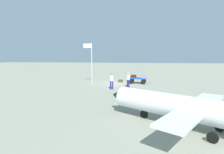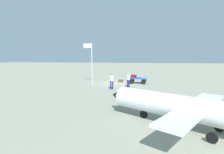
{
  "view_description": "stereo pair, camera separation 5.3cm",
  "coord_description": "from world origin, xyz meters",
  "px_view_note": "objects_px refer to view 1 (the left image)",
  "views": [
    {
      "loc": [
        -2.19,
        21.59,
        3.43
      ],
      "look_at": [
        -0.13,
        6.0,
        1.51
      ],
      "focal_mm": 28.77,
      "sensor_mm": 36.0,
      "label": 1
    },
    {
      "loc": [
        -2.24,
        21.59,
        3.43
      ],
      "look_at": [
        -0.13,
        6.0,
        1.51
      ],
      "focal_mm": 28.77,
      "sensor_mm": 36.0,
      "label": 2
    }
  ],
  "objects_px": {
    "flagpole": "(91,60)",
    "suitcase_olive": "(144,77)",
    "luggage_cart": "(137,79)",
    "suitcase_navy": "(134,76)",
    "airplane_near": "(190,108)",
    "worker_trailing": "(112,80)",
    "worker_lead": "(128,79)",
    "suitcase_dark": "(121,81)",
    "suitcase_maroon": "(133,76)"
  },
  "relations": [
    {
      "from": "luggage_cart",
      "to": "suitcase_dark",
      "type": "bearing_deg",
      "value": -18.94
    },
    {
      "from": "suitcase_maroon",
      "to": "suitcase_olive",
      "type": "xyz_separation_m",
      "value": [
        -1.23,
        0.52,
        -0.04
      ]
    },
    {
      "from": "luggage_cart",
      "to": "suitcase_navy",
      "type": "relative_size",
      "value": 3.81
    },
    {
      "from": "luggage_cart",
      "to": "flagpole",
      "type": "xyz_separation_m",
      "value": [
        5.53,
        1.05,
        2.41
      ]
    },
    {
      "from": "worker_lead",
      "to": "flagpole",
      "type": "relative_size",
      "value": 0.33
    },
    {
      "from": "suitcase_maroon",
      "to": "worker_trailing",
      "type": "relative_size",
      "value": 0.4
    },
    {
      "from": "worker_lead",
      "to": "worker_trailing",
      "type": "bearing_deg",
      "value": 38.62
    },
    {
      "from": "luggage_cart",
      "to": "airplane_near",
      "type": "bearing_deg",
      "value": 99.57
    },
    {
      "from": "suitcase_olive",
      "to": "worker_trailing",
      "type": "xyz_separation_m",
      "value": [
        3.35,
        4.05,
        0.17
      ]
    },
    {
      "from": "suitcase_dark",
      "to": "worker_trailing",
      "type": "height_order",
      "value": "worker_trailing"
    },
    {
      "from": "suitcase_navy",
      "to": "airplane_near",
      "type": "height_order",
      "value": "airplane_near"
    },
    {
      "from": "airplane_near",
      "to": "luggage_cart",
      "type": "bearing_deg",
      "value": -80.43
    },
    {
      "from": "suitcase_dark",
      "to": "worker_trailing",
      "type": "bearing_deg",
      "value": 84.49
    },
    {
      "from": "worker_lead",
      "to": "suitcase_maroon",
      "type": "bearing_deg",
      "value": -98.75
    },
    {
      "from": "suitcase_maroon",
      "to": "worker_trailing",
      "type": "height_order",
      "value": "worker_trailing"
    },
    {
      "from": "worker_lead",
      "to": "worker_trailing",
      "type": "height_order",
      "value": "worker_trailing"
    },
    {
      "from": "worker_trailing",
      "to": "flagpole",
      "type": "xyz_separation_m",
      "value": [
        2.94,
        -3.22,
        1.93
      ]
    },
    {
      "from": "worker_trailing",
      "to": "airplane_near",
      "type": "xyz_separation_m",
      "value": [
        -4.89,
        9.36,
        0.04
      ]
    },
    {
      "from": "suitcase_olive",
      "to": "worker_lead",
      "type": "relative_size",
      "value": 0.36
    },
    {
      "from": "luggage_cart",
      "to": "worker_lead",
      "type": "bearing_deg",
      "value": 71.94
    },
    {
      "from": "suitcase_navy",
      "to": "suitcase_olive",
      "type": "height_order",
      "value": "suitcase_olive"
    },
    {
      "from": "suitcase_olive",
      "to": "airplane_near",
      "type": "distance_m",
      "value": 13.5
    },
    {
      "from": "suitcase_dark",
      "to": "worker_trailing",
      "type": "xyz_separation_m",
      "value": [
        0.48,
        4.99,
        0.82
      ]
    },
    {
      "from": "suitcase_dark",
      "to": "flagpole",
      "type": "distance_m",
      "value": 4.73
    },
    {
      "from": "suitcase_maroon",
      "to": "worker_trailing",
      "type": "distance_m",
      "value": 5.05
    },
    {
      "from": "suitcase_navy",
      "to": "flagpole",
      "type": "xyz_separation_m",
      "value": [
        5.14,
        1.51,
        2.11
      ]
    },
    {
      "from": "airplane_near",
      "to": "flagpole",
      "type": "bearing_deg",
      "value": -58.12
    },
    {
      "from": "suitcase_olive",
      "to": "suitcase_maroon",
      "type": "bearing_deg",
      "value": -22.89
    },
    {
      "from": "suitcase_navy",
      "to": "worker_lead",
      "type": "height_order",
      "value": "worker_lead"
    },
    {
      "from": "worker_trailing",
      "to": "airplane_near",
      "type": "height_order",
      "value": "airplane_near"
    },
    {
      "from": "worker_lead",
      "to": "flagpole",
      "type": "height_order",
      "value": "flagpole"
    },
    {
      "from": "suitcase_olive",
      "to": "suitcase_dark",
      "type": "height_order",
      "value": "suitcase_olive"
    },
    {
      "from": "suitcase_olive",
      "to": "worker_lead",
      "type": "xyz_separation_m",
      "value": [
        1.74,
        2.76,
        0.13
      ]
    },
    {
      "from": "suitcase_olive",
      "to": "airplane_near",
      "type": "height_order",
      "value": "airplane_near"
    },
    {
      "from": "luggage_cart",
      "to": "suitcase_maroon",
      "type": "distance_m",
      "value": 0.65
    },
    {
      "from": "airplane_near",
      "to": "worker_trailing",
      "type": "bearing_deg",
      "value": -62.43
    },
    {
      "from": "luggage_cart",
      "to": "suitcase_dark",
      "type": "xyz_separation_m",
      "value": [
        2.11,
        -0.72,
        -0.34
      ]
    },
    {
      "from": "flagpole",
      "to": "suitcase_olive",
      "type": "bearing_deg",
      "value": -172.45
    },
    {
      "from": "suitcase_navy",
      "to": "flagpole",
      "type": "height_order",
      "value": "flagpole"
    },
    {
      "from": "worker_lead",
      "to": "airplane_near",
      "type": "bearing_deg",
      "value": 107.06
    },
    {
      "from": "suitcase_navy",
      "to": "suitcase_dark",
      "type": "bearing_deg",
      "value": -8.76
    },
    {
      "from": "worker_lead",
      "to": "flagpole",
      "type": "bearing_deg",
      "value": -22.93
    },
    {
      "from": "worker_trailing",
      "to": "airplane_near",
      "type": "bearing_deg",
      "value": 117.57
    },
    {
      "from": "luggage_cart",
      "to": "worker_trailing",
      "type": "bearing_deg",
      "value": 58.77
    },
    {
      "from": "suitcase_dark",
      "to": "airplane_near",
      "type": "relative_size",
      "value": 0.07
    },
    {
      "from": "suitcase_olive",
      "to": "suitcase_dark",
      "type": "xyz_separation_m",
      "value": [
        2.87,
        -0.94,
        -0.65
      ]
    },
    {
      "from": "suitcase_maroon",
      "to": "airplane_near",
      "type": "height_order",
      "value": "airplane_near"
    },
    {
      "from": "suitcase_navy",
      "to": "worker_lead",
      "type": "bearing_deg",
      "value": 80.34
    },
    {
      "from": "worker_lead",
      "to": "airplane_near",
      "type": "height_order",
      "value": "airplane_near"
    },
    {
      "from": "suitcase_olive",
      "to": "worker_trailing",
      "type": "height_order",
      "value": "worker_trailing"
    }
  ]
}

